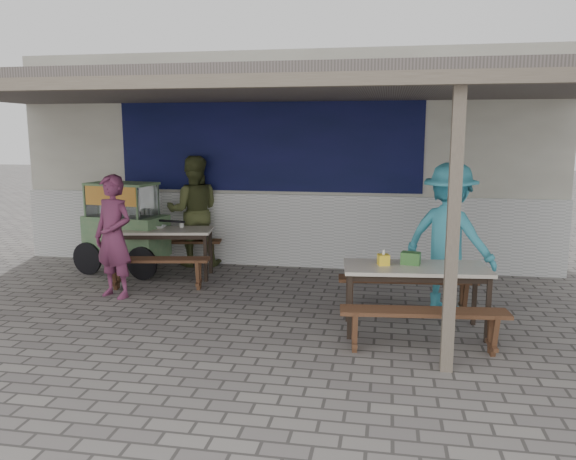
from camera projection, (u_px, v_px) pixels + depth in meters
The scene contains 17 objects.
ground at pixel (230, 324), 6.54m from camera, with size 60.00×60.00×0.00m, color slate.
back_wall at pixel (285, 161), 9.72m from camera, with size 9.00×1.28×3.50m.
warung_roof at pixel (248, 90), 6.94m from camera, with size 9.00×4.21×2.81m.
table_left at pixel (167, 234), 8.54m from camera, with size 1.46×0.86×0.75m.
bench_left_street at pixel (157, 266), 7.93m from camera, with size 1.50×0.53×0.45m.
bench_left_wall at pixel (176, 247), 9.28m from camera, with size 1.50×0.53×0.45m.
table_right at pixel (416, 273), 6.17m from camera, with size 1.63×0.84×0.75m.
bench_right_street at pixel (423, 320), 5.61m from camera, with size 1.69×0.44×0.45m.
bench_right_wall at pixel (407, 286), 6.85m from camera, with size 1.69×0.44×0.45m.
vendor_cart at pixel (125, 224), 8.84m from camera, with size 1.84×0.90×1.43m.
patron_street_side at pixel (114, 237), 7.49m from camera, with size 0.60×0.40×1.66m, color #6C2D4D.
patron_wall_side at pixel (194, 211), 9.29m from camera, with size 0.89×0.69×1.83m, color #4D542B.
patron_right_table at pixel (449, 237), 6.93m from camera, with size 1.19×0.68×1.84m, color #3EA5BC.
tissue_box at pixel (383, 260), 6.20m from camera, with size 0.12×0.12×0.12m, color yellow.
donation_box at pixel (411, 258), 6.23m from camera, with size 0.21×0.14×0.14m, color #3B7232.
condiment_jar at pixel (182, 225), 8.71m from camera, with size 0.07×0.07×0.08m, color silver.
condiment_bowl at pixel (160, 227), 8.62m from camera, with size 0.18×0.18×0.04m, color silver.
Camera 1 is at (1.77, -6.04, 2.19)m, focal length 35.00 mm.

